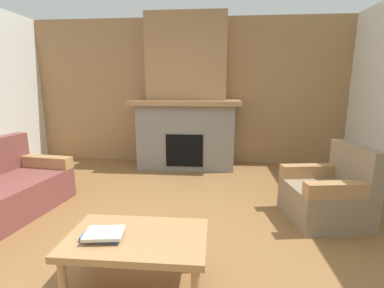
# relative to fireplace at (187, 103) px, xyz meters

# --- Properties ---
(ground) EXTENTS (9.00, 9.00, 0.00)m
(ground) POSITION_rel_fireplace_xyz_m (0.00, -2.62, -1.16)
(ground) COLOR brown
(wall_back_wood_panel) EXTENTS (6.00, 0.12, 2.70)m
(wall_back_wood_panel) POSITION_rel_fireplace_xyz_m (0.00, 0.38, 0.19)
(wall_back_wood_panel) COLOR #997047
(wall_back_wood_panel) RESTS_ON ground
(fireplace) EXTENTS (1.90, 0.82, 2.70)m
(fireplace) POSITION_rel_fireplace_xyz_m (0.00, 0.00, 0.00)
(fireplace) COLOR gray
(fireplace) RESTS_ON ground
(armchair) EXTENTS (0.86, 0.86, 0.85)m
(armchair) POSITION_rel_fireplace_xyz_m (1.80, -2.01, -0.87)
(armchair) COLOR #847056
(armchair) RESTS_ON ground
(coffee_table) EXTENTS (1.00, 0.60, 0.43)m
(coffee_table) POSITION_rel_fireplace_xyz_m (-0.02, -3.27, -0.79)
(coffee_table) COLOR #A87A4C
(coffee_table) RESTS_ON ground
(book_stack_near_edge) EXTENTS (0.30, 0.22, 0.05)m
(book_stack_near_edge) POSITION_rel_fireplace_xyz_m (-0.24, -3.32, -0.70)
(book_stack_near_edge) COLOR #335699
(book_stack_near_edge) RESTS_ON coffee_table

